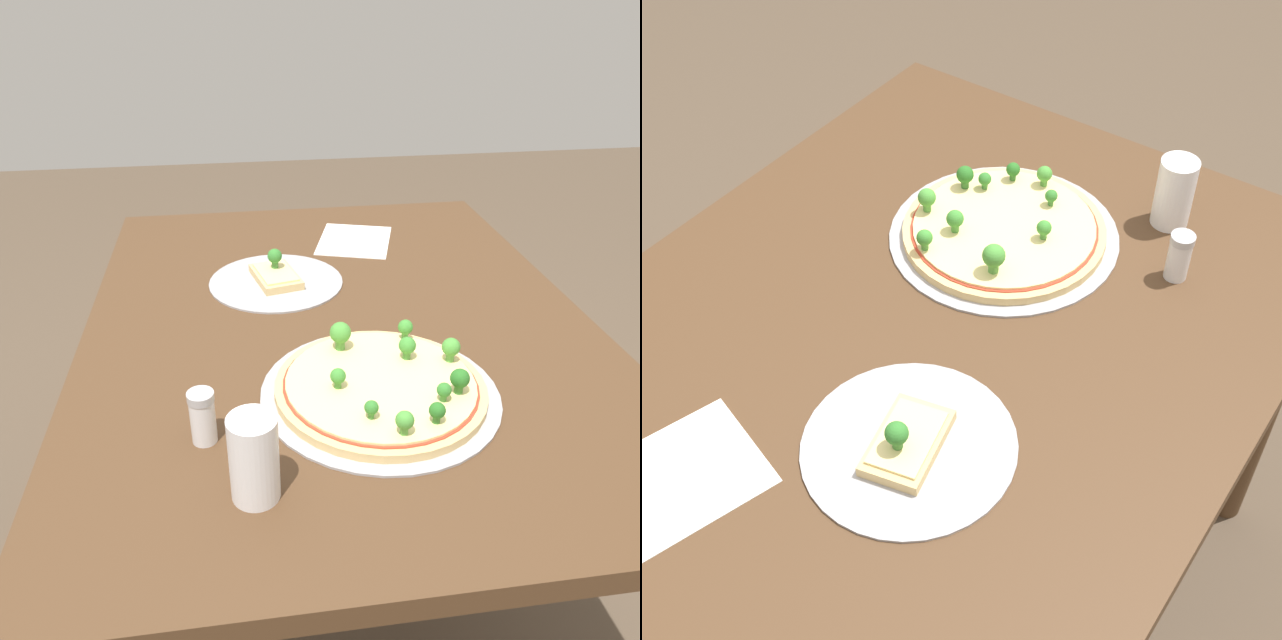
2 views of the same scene
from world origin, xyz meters
The scene contains 7 objects.
ground_plane centered at (0.00, 0.00, 0.00)m, with size 8.00×8.00×0.00m, color brown.
dining_table centered at (0.00, 0.00, 0.68)m, with size 1.21×0.92×0.77m.
pizza_tray_whole centered at (0.25, 0.02, 0.79)m, with size 0.36×0.36×0.07m.
pizza_tray_slice centered at (-0.16, -0.10, 0.78)m, with size 0.27×0.27×0.07m.
drinking_cup centered at (0.43, -0.18, 0.83)m, with size 0.06×0.06×0.12m, color white.
condiment_shaker centered at (0.32, -0.24, 0.81)m, with size 0.04×0.04×0.08m.
paper_menu centered at (-0.36, 0.10, 0.77)m, with size 0.20×0.16×0.00m, color white.
Camera 1 is at (1.00, -0.18, 1.34)m, focal length 35.00 mm.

